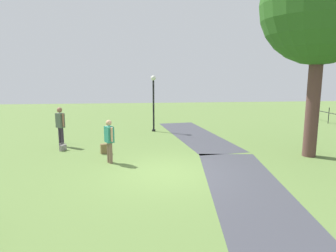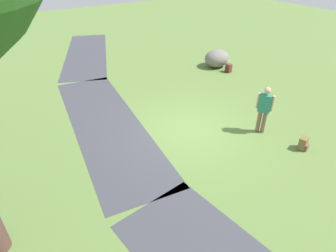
# 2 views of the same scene
# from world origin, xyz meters

# --- Properties ---
(ground_plane) EXTENTS (48.00, 48.00, 0.00)m
(ground_plane) POSITION_xyz_m (0.00, 0.00, 0.00)
(ground_plane) COLOR #5D7A3B
(footpath_segment_mid) EXTENTS (8.21, 3.16, 0.01)m
(footpath_segment_mid) POSITION_xyz_m (1.90, 2.11, 0.00)
(footpath_segment_mid) COLOR #3D3E46
(footpath_segment_mid) RESTS_ON ground
(footpath_segment_far) EXTENTS (8.25, 4.95, 0.01)m
(footpath_segment_far) POSITION_xyz_m (9.60, 0.16, 0.00)
(footpath_segment_far) COLOR #3D3E46
(footpath_segment_far) RESTS_ON ground
(lawn_boulder) EXTENTS (1.29, 1.45, 0.85)m
(lawn_boulder) POSITION_xyz_m (4.06, -4.74, 0.42)
(lawn_boulder) COLOR slate
(lawn_boulder) RESTS_ON ground
(man_near_boulder) EXTENTS (0.46, 0.39, 1.59)m
(man_near_boulder) POSITION_xyz_m (-1.33, -1.97, 0.91)
(man_near_boulder) COLOR brown
(man_near_boulder) RESTS_ON ground
(backpack_by_boulder) EXTENTS (0.28, 0.27, 0.40)m
(backpack_by_boulder) POSITION_xyz_m (3.15, -4.72, 0.19)
(backpack_by_boulder) COLOR brown
(backpack_by_boulder) RESTS_ON ground
(spare_backpack_on_lawn) EXTENTS (0.32, 0.32, 0.40)m
(spare_backpack_on_lawn) POSITION_xyz_m (-2.69, -2.32, 0.19)
(spare_backpack_on_lawn) COLOR brown
(spare_backpack_on_lawn) RESTS_ON ground
(frisbee_on_grass) EXTENTS (0.27, 0.27, 0.02)m
(frisbee_on_grass) POSITION_xyz_m (4.45, -5.80, 0.01)
(frisbee_on_grass) COLOR white
(frisbee_on_grass) RESTS_ON ground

